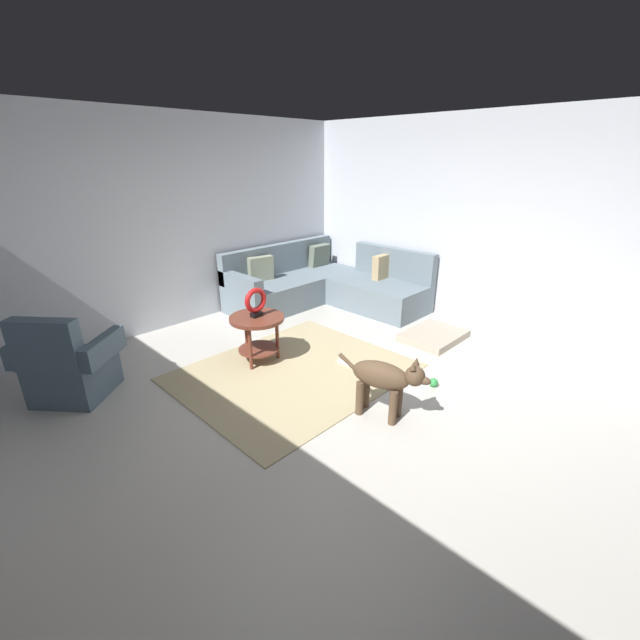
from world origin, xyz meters
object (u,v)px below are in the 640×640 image
(side_table, at_px, (257,327))
(dog_bed_mat, at_px, (434,336))
(dog_toy_rope, at_px, (345,363))
(sectional_couch, at_px, (324,286))
(dog_toy_ball, at_px, (433,382))
(torus_sculpture, at_px, (256,302))
(dog, at_px, (385,379))
(armchair, at_px, (69,367))

(side_table, height_order, dog_bed_mat, side_table)
(side_table, height_order, dog_toy_rope, side_table)
(sectional_couch, relative_size, dog_bed_mat, 2.81)
(dog_bed_mat, xyz_separation_m, dog_toy_ball, (-1.04, -0.60, -0.00))
(torus_sculpture, xyz_separation_m, dog, (0.11, -1.64, -0.33))
(sectional_couch, distance_m, side_table, 2.11)
(dog_toy_ball, bearing_deg, armchair, 137.62)
(dog_bed_mat, bearing_deg, armchair, 154.08)
(torus_sculpture, relative_size, dog_toy_rope, 1.77)
(armchair, distance_m, dog_bed_mat, 4.05)
(dog_toy_ball, bearing_deg, torus_sculpture, 117.44)
(dog, bearing_deg, dog_bed_mat, -178.03)
(armchair, height_order, dog_toy_ball, armchair)
(torus_sculpture, bearing_deg, armchair, 158.77)
(armchair, height_order, torus_sculpture, armchair)
(side_table, relative_size, dog_toy_rope, 3.25)
(dog_toy_rope, bearing_deg, dog_bed_mat, -14.17)
(side_table, xyz_separation_m, dog_toy_rope, (0.60, -0.77, -0.39))
(armchair, distance_m, side_table, 1.84)
(armchair, relative_size, dog_bed_mat, 1.25)
(sectional_couch, distance_m, dog_bed_mat, 1.95)
(side_table, bearing_deg, sectional_couch, 23.29)
(side_table, xyz_separation_m, dog, (0.11, -1.64, -0.04))
(dog_toy_ball, bearing_deg, side_table, 117.44)
(side_table, xyz_separation_m, dog_bed_mat, (1.92, -1.10, -0.37))
(dog, relative_size, dog_toy_rope, 4.51)
(side_table, distance_m, dog, 1.65)
(side_table, distance_m, dog_toy_ball, 1.95)
(dog_bed_mat, height_order, dog_toy_rope, dog_bed_mat)
(sectional_couch, relative_size, dog, 2.70)
(dog, bearing_deg, torus_sculpture, -100.86)
(dog_toy_rope, bearing_deg, dog, -118.99)
(dog, xyz_separation_m, dog_toy_rope, (0.49, 0.88, -0.35))
(dog_bed_mat, relative_size, dog_toy_rope, 4.33)
(armchair, bearing_deg, dog_bed_mat, 23.84)
(side_table, height_order, dog, dog)
(armchair, xyz_separation_m, dog_toy_ball, (2.59, -2.37, -0.28))
(dog_toy_ball, height_order, dog_toy_rope, dog_toy_ball)
(side_table, bearing_deg, dog_bed_mat, -29.81)
(armchair, distance_m, torus_sculpture, 1.87)
(dog_toy_ball, bearing_deg, sectional_couch, 67.48)
(dog_bed_mat, bearing_deg, dog_toy_ball, -149.97)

